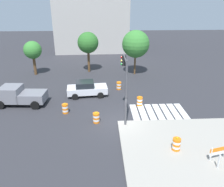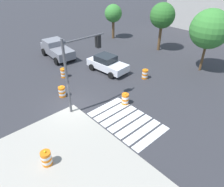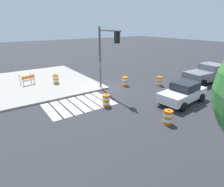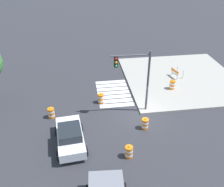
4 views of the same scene
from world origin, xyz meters
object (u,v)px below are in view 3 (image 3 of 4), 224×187
at_px(sports_car, 183,93).
at_px(traffic_light_pole, 107,48).
at_px(pickup_truck, 207,73).
at_px(traffic_barrel_median_far, 106,100).
at_px(traffic_barrel_crosswalk_end, 168,117).
at_px(construction_barricade, 28,79).
at_px(traffic_barrel_near_corner, 159,81).
at_px(traffic_barrel_on_sidewalk, 56,79).
at_px(traffic_barrel_median_near, 125,81).

height_order(sports_car, traffic_light_pole, traffic_light_pole).
bearing_deg(pickup_truck, traffic_barrel_median_far, -4.12).
distance_m(traffic_barrel_crosswalk_end, construction_barricade, 14.17).
distance_m(traffic_barrel_median_far, construction_barricade, 9.43).
xyz_separation_m(pickup_truck, traffic_barrel_median_far, (12.13, -0.87, -0.52)).
xyz_separation_m(traffic_barrel_near_corner, traffic_barrel_median_far, (7.17, 1.22, 0.00)).
bearing_deg(traffic_light_pole, sports_car, 122.92).
height_order(sports_car, traffic_barrel_on_sidewalk, sports_car).
relative_size(traffic_barrel_median_near, traffic_barrel_median_far, 1.00).
bearing_deg(traffic_barrel_near_corner, traffic_light_pole, -15.31).
bearing_deg(traffic_barrel_median_far, traffic_barrel_crosswalk_end, 111.21).
distance_m(traffic_barrel_median_far, traffic_light_pole, 4.74).
relative_size(sports_car, traffic_barrel_median_near, 4.37).
xyz_separation_m(traffic_barrel_median_far, traffic_light_pole, (-1.82, -2.68, 3.46)).
distance_m(sports_car, pickup_truck, 7.03).
xyz_separation_m(pickup_truck, construction_barricade, (15.87, -9.52, -0.25)).
relative_size(sports_car, traffic_barrel_on_sidewalk, 4.37).
bearing_deg(traffic_light_pole, traffic_barrel_on_sidewalk, -56.21).
relative_size(traffic_barrel_median_far, traffic_light_pole, 0.19).
height_order(construction_barricade, traffic_light_pole, traffic_light_pole).
bearing_deg(traffic_barrel_median_far, pickup_truck, 175.88).
xyz_separation_m(traffic_barrel_near_corner, traffic_light_pole, (5.34, -1.46, 3.46)).
distance_m(sports_car, construction_barricade, 14.63).
distance_m(traffic_barrel_on_sidewalk, construction_barricade, 2.73).
distance_m(pickup_truck, traffic_barrel_crosswalk_end, 11.01).
bearing_deg(traffic_barrel_median_near, traffic_barrel_on_sidewalk, -37.34).
distance_m(traffic_barrel_median_near, traffic_barrel_on_sidewalk, 7.03).
distance_m(traffic_barrel_near_corner, traffic_barrel_on_sidewalk, 10.49).
distance_m(sports_car, traffic_barrel_near_corner, 4.42).
bearing_deg(traffic_light_pole, construction_barricade, -46.99).
bearing_deg(traffic_barrel_on_sidewalk, traffic_barrel_crosswalk_end, 104.44).
relative_size(sports_car, traffic_barrel_median_far, 4.37).
distance_m(pickup_truck, traffic_barrel_on_sidewalk, 15.79).
height_order(traffic_barrel_median_far, traffic_barrel_on_sidewalk, traffic_barrel_on_sidewalk).
bearing_deg(traffic_barrel_median_far, traffic_barrel_near_corner, -170.34).
bearing_deg(sports_car, traffic_barrel_near_corner, -114.08).
relative_size(traffic_barrel_crosswalk_end, traffic_barrel_median_far, 1.00).
height_order(traffic_barrel_crosswalk_end, traffic_light_pole, traffic_light_pole).
xyz_separation_m(pickup_truck, traffic_barrel_crosswalk_end, (10.41, 3.55, -0.52)).
distance_m(traffic_barrel_crosswalk_end, traffic_barrel_median_far, 4.75).
xyz_separation_m(traffic_barrel_crosswalk_end, construction_barricade, (5.46, -13.07, 0.27)).
bearing_deg(traffic_barrel_median_near, sports_car, 100.57).
bearing_deg(sports_car, traffic_barrel_median_far, -27.52).
relative_size(traffic_barrel_median_near, traffic_barrel_on_sidewalk, 1.00).
distance_m(traffic_barrel_crosswalk_end, traffic_light_pole, 7.90).
relative_size(traffic_barrel_median_far, construction_barricade, 0.74).
height_order(sports_car, pickup_truck, pickup_truck).
height_order(pickup_truck, traffic_barrel_near_corner, pickup_truck).
xyz_separation_m(sports_car, traffic_barrel_median_near, (1.10, -5.92, -0.36)).
bearing_deg(traffic_barrel_on_sidewalk, sports_car, 123.32).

